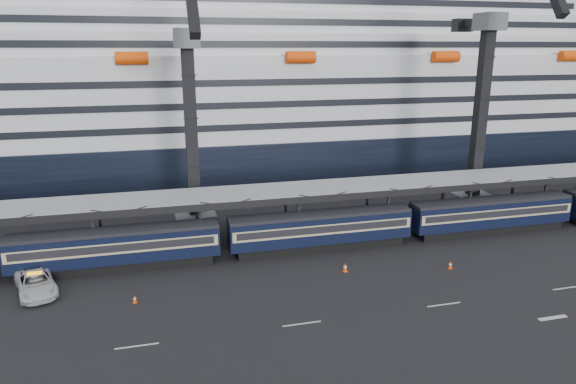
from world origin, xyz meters
name	(u,v)px	position (x,y,z in m)	size (l,w,h in m)	color
ground	(440,281)	(0.00, 0.00, 0.00)	(260.00, 260.00, 0.00)	black
lane_markings	(560,297)	(8.15, -5.23, 0.01)	(111.00, 4.27, 0.02)	beige
train	(351,226)	(-4.65, 10.00, 2.20)	(133.05, 3.00, 4.05)	black
canopy	(378,185)	(0.00, 14.00, 5.25)	(130.00, 6.25, 5.53)	gray
cruise_ship	(294,96)	(-1.08, 45.99, 12.34)	(214.09, 28.84, 34.00)	black
crane_dark_near	(191,126)	(-20.00, 18.59, 11.93)	(4.50, 17.75, 35.08)	#474A4E
crane_dark_mid	(483,105)	(15.00, 17.59, 13.36)	(4.50, 18.24, 39.64)	#474A4E
pickup_truck	(36,283)	(-34.41, 6.57, 0.87)	(2.88, 6.24, 1.73)	silver
traffic_cone_c	(135,299)	(-26.30, 2.65, 0.34)	(0.34, 0.34, 0.68)	#FF4808
traffic_cone_d	(345,267)	(-7.51, 4.04, 0.43)	(0.43, 0.43, 0.86)	#FF4808
traffic_cone_e	(450,265)	(2.34, 2.20, 0.38)	(0.39, 0.39, 0.78)	#FF4808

